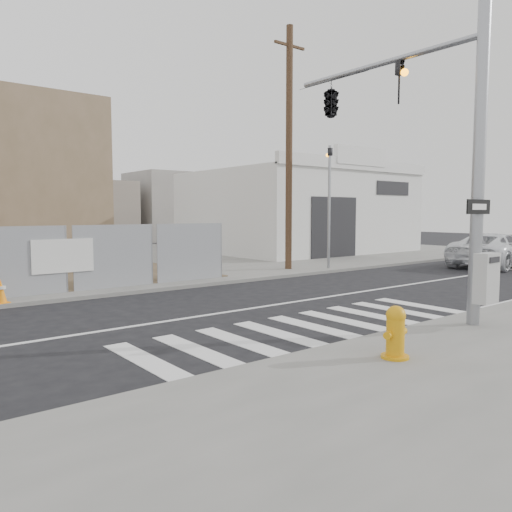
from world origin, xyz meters
TOP-DOWN VIEW (x-y plane):
  - ground at (0.00, 0.00)m, footprint 100.00×100.00m
  - sidewalk_far at (0.00, 14.00)m, footprint 50.00×20.00m
  - signal_pole at (2.49, -2.05)m, footprint 0.96×5.87m
  - far_signal_pole at (8.00, 4.60)m, footprint 0.16×0.20m
  - concrete_wall_right at (-0.50, 14.08)m, footprint 5.50×1.30m
  - auto_shop at (14.00, 12.97)m, footprint 12.00×10.20m
  - utility_pole_right at (6.50, 5.50)m, footprint 1.60×0.28m
  - fire_hydrant at (-0.90, -5.28)m, footprint 0.57×0.57m
  - suv at (15.30, 1.01)m, footprint 5.81×3.13m
  - traffic_cone_c at (-4.86, 4.22)m, footprint 0.41×0.41m
  - traffic_cone_d at (-1.13, 5.35)m, footprint 0.39×0.39m

SIDE VIEW (x-z plane):
  - ground at x=0.00m, z-range 0.00..0.00m
  - sidewalk_far at x=0.00m, z-range 0.00..0.12m
  - traffic_cone_d at x=-1.13m, z-range 0.11..0.75m
  - traffic_cone_c at x=-4.86m, z-range 0.11..0.75m
  - fire_hydrant at x=-0.90m, z-range 0.11..0.99m
  - suv at x=15.30m, z-range 0.00..1.55m
  - auto_shop at x=14.00m, z-range -0.44..5.51m
  - concrete_wall_right at x=-0.50m, z-range -0.62..7.38m
  - far_signal_pole at x=8.00m, z-range 0.68..6.28m
  - signal_pole at x=2.49m, z-range 1.28..8.28m
  - utility_pole_right at x=6.50m, z-range 0.20..10.20m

